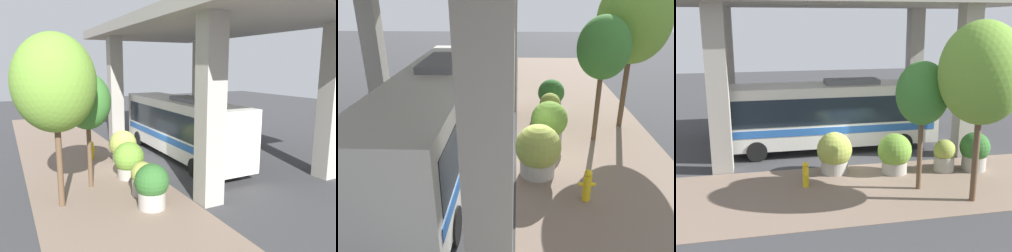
{
  "view_description": "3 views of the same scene",
  "coord_description": "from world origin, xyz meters",
  "views": [
    {
      "loc": [
        -6.65,
        -16.38,
        5.53
      ],
      "look_at": [
        0.73,
        -1.82,
        2.48
      ],
      "focal_mm": 35.0,
      "sensor_mm": 36.0,
      "label": 1
    },
    {
      "loc": [
        0.0,
        11.05,
        6.11
      ],
      "look_at": [
        0.4,
        0.04,
        1.45
      ],
      "focal_mm": 35.0,
      "sensor_mm": 36.0,
      "label": 2
    },
    {
      "loc": [
        -18.42,
        4.34,
        6.66
      ],
      "look_at": [
        0.3,
        0.32,
        1.89
      ],
      "focal_mm": 45.0,
      "sensor_mm": 36.0,
      "label": 3
    }
  ],
  "objects": [
    {
      "name": "ground_plane",
      "position": [
        0.0,
        0.0,
        0.0
      ],
      "size": [
        80.0,
        80.0,
        0.0
      ],
      "primitive_type": "plane",
      "color": "#38383A",
      "rests_on": "ground"
    },
    {
      "name": "sidewalk_strip",
      "position": [
        -3.0,
        0.0,
        0.01
      ],
      "size": [
        6.0,
        40.0,
        0.02
      ],
      "color": "#7A6656",
      "rests_on": "ground"
    },
    {
      "name": "overpass",
      "position": [
        4.0,
        0.0,
        7.06
      ],
      "size": [
        9.4,
        19.82,
        8.07
      ],
      "color": "#9E998E",
      "rests_on": "ground"
    },
    {
      "name": "bus",
      "position": [
        2.74,
        0.49,
        2.03
      ],
      "size": [
        2.58,
        11.08,
        3.76
      ],
      "color": "silver",
      "rests_on": "ground"
    },
    {
      "name": "fire_hydrant",
      "position": [
        -2.18,
        2.46,
        0.55
      ],
      "size": [
        0.52,
        0.25,
        1.08
      ],
      "color": "gold",
      "rests_on": "ground"
    },
    {
      "name": "planter_front",
      "position": [
        -1.58,
        -3.94,
        0.75
      ],
      "size": [
        1.0,
        1.0,
        1.48
      ],
      "color": "#9E998E",
      "rests_on": "ground"
    },
    {
      "name": "planter_middle",
      "position": [
        -1.34,
        -1.65,
        0.92
      ],
      "size": [
        1.53,
        1.53,
        1.83
      ],
      "color": "#9E998E",
      "rests_on": "ground"
    },
    {
      "name": "planter_back",
      "position": [
        -0.74,
        0.98,
        0.93
      ],
      "size": [
        1.59,
        1.59,
        1.87
      ],
      "color": "#9E998E",
      "rests_on": "ground"
    },
    {
      "name": "planter_extra",
      "position": [
        -1.76,
        -5.33,
        0.92
      ],
      "size": [
        1.37,
        1.37,
        1.79
      ],
      "color": "#9E998E",
      "rests_on": "ground"
    },
    {
      "name": "street_tree_near",
      "position": [
        -4.88,
        -3.57,
        4.86
      ],
      "size": [
        3.1,
        3.1,
        6.74
      ],
      "color": "brown",
      "rests_on": "ground"
    },
    {
      "name": "street_tree_far",
      "position": [
        -3.35,
        -2.0,
        3.93
      ],
      "size": [
        2.08,
        2.08,
        5.2
      ],
      "color": "brown",
      "rests_on": "ground"
    }
  ]
}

